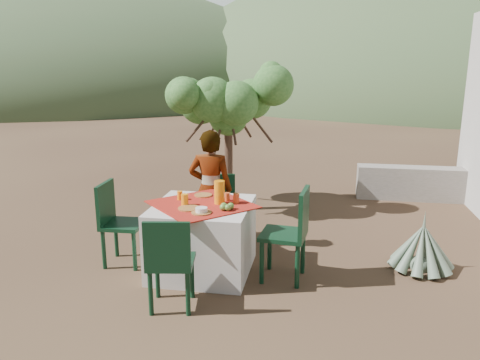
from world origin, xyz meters
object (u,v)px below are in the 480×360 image
Objects in this scene: table at (203,238)px; person at (211,190)px; chair_near at (170,260)px; chair_far at (221,204)px; chair_left at (116,219)px; agave at (422,248)px; juice_pitcher at (220,192)px; chair_right at (292,230)px; shrub_tree at (233,110)px.

person is at bearing 95.88° from table.
table is at bearing -104.03° from chair_near.
chair_left reaches higher than chair_far.
agave is 2.30m from juice_pitcher.
chair_far is at bearing 91.29° from table.
table is 1.32× the size of chair_right.
juice_pitcher is at bearing 109.30° from person.
chair_left is (-0.92, 0.92, 0.03)m from chair_near.
shrub_tree is at bearing -24.11° from chair_left.
chair_far is at bearing -46.57° from chair_left.
table is at bearing -87.56° from shrub_tree.
agave is at bearing -36.76° from shrub_tree.
chair_far is 1.11× the size of agave.
chair_right is at bearing -3.23° from table.
chair_right is (1.03, 0.84, 0.05)m from chair_near.
person is 0.71m from juice_pitcher.
shrub_tree is at bearing 92.44° from table.
chair_near is (-0.05, -1.92, 0.04)m from chair_far.
agave is at bearing 10.39° from juice_pitcher.
chair_right is 1.51m from agave.
chair_left is at bearing -54.06° from chair_near.
chair_left is (-0.97, -1.00, 0.06)m from chair_far.
table is 2.41m from agave.
chair_right reaches higher than chair_left.
juice_pitcher is (0.26, 0.93, 0.39)m from chair_near.
table is 1.01m from chair_left.
juice_pitcher is at bearing -90.94° from chair_right.
table is 0.54m from juice_pitcher.
agave is (3.36, 0.42, -0.27)m from chair_left.
chair_right is at bearing -60.97° from chair_far.
table is 0.77m from person.
chair_left is 3.39m from agave.
chair_right reaches higher than chair_far.
chair_left is 2.63m from shrub_tree.
person is at bearing -89.05° from shrub_tree.
chair_near is 1.59m from person.
juice_pitcher is (-2.18, -0.40, 0.64)m from agave.
juice_pitcher is (0.25, -0.64, 0.16)m from person.
chair_far reaches higher than agave.
chair_far is at bearing -100.25° from person.
chair_near is (-0.07, -0.89, 0.12)m from table.
shrub_tree reaches higher than person.
table is 0.98m from chair_right.
table is 0.89× the size of person.
chair_near is 0.91× the size of chair_right.
person is (0.93, 0.66, 0.21)m from chair_left.
chair_right is at bearing 142.09° from person.
shrub_tree is (-1.06, 2.33, 1.00)m from chair_right.
person is at bearing -119.46° from chair_right.
chair_right is at bearing -7.12° from juice_pitcher.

